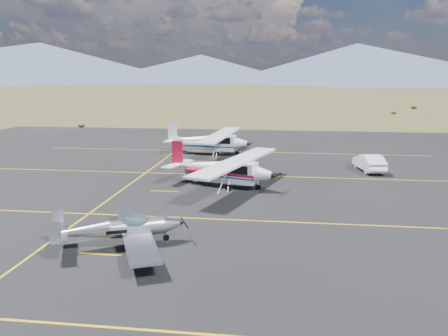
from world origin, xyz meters
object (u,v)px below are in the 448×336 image
(aircraft_cessna, at_px, (222,168))
(sedan, at_px, (369,162))
(aircraft_low_wing, at_px, (122,229))
(aircraft_plain, at_px, (209,140))

(aircraft_cessna, bearing_deg, sedan, 47.96)
(aircraft_low_wing, xyz_separation_m, aircraft_plain, (0.08, 24.72, 0.56))
(aircraft_low_wing, relative_size, sedan, 1.82)
(aircraft_cessna, distance_m, aircraft_plain, 13.22)
(aircraft_plain, distance_m, sedan, 15.94)
(aircraft_low_wing, height_order, sedan, aircraft_low_wing)
(sedan, bearing_deg, aircraft_plain, -31.96)
(aircraft_low_wing, xyz_separation_m, sedan, (14.72, 18.46, -0.12))
(aircraft_low_wing, distance_m, aircraft_cessna, 12.27)
(aircraft_low_wing, height_order, aircraft_plain, aircraft_plain)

